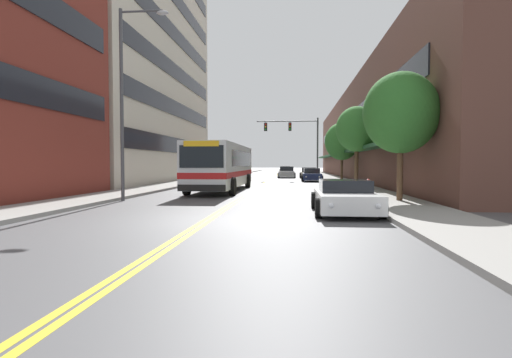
% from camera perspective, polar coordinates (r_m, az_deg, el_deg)
% --- Properties ---
extents(ground_plane, '(240.00, 240.00, 0.00)m').
position_cam_1_polar(ground_plane, '(48.97, 2.36, 0.18)').
color(ground_plane, '#4C4C4F').
extents(sidewalk_left, '(2.80, 106.00, 0.15)m').
position_cam_1_polar(sidewalk_left, '(49.82, -5.59, 0.29)').
color(sidewalk_left, gray).
rests_on(sidewalk_left, ground_plane).
extents(sidewalk_right, '(2.80, 106.00, 0.15)m').
position_cam_1_polar(sidewalk_right, '(49.08, 10.43, 0.23)').
color(sidewalk_right, gray).
rests_on(sidewalk_right, ground_plane).
extents(centre_line, '(0.34, 106.00, 0.01)m').
position_cam_1_polar(centre_line, '(48.97, 2.36, 0.18)').
color(centre_line, yellow).
rests_on(centre_line, ground_plane).
extents(office_tower_left, '(12.08, 27.13, 24.28)m').
position_cam_1_polar(office_tower_left, '(42.54, -19.35, 16.24)').
color(office_tower_left, beige).
rests_on(office_tower_left, ground_plane).
extents(storefront_row_right, '(9.10, 68.00, 10.21)m').
position_cam_1_polar(storefront_row_right, '(49.97, 16.96, 5.98)').
color(storefront_row_right, brown).
rests_on(storefront_row_right, ground_plane).
extents(city_bus, '(2.84, 11.77, 2.91)m').
position_cam_1_polar(city_bus, '(25.83, -4.77, 2.02)').
color(city_bus, silver).
rests_on(city_bus, ground_plane).
extents(car_red_parked_left_near, '(2.02, 4.86, 1.33)m').
position_cam_1_polar(car_red_parked_left_near, '(43.26, -3.88, 0.73)').
color(car_red_parked_left_near, maroon).
rests_on(car_red_parked_left_near, ground_plane).
extents(car_slate_blue_parked_left_mid, '(2.15, 4.30, 1.30)m').
position_cam_1_polar(car_slate_blue_parked_left_mid, '(36.58, -5.69, 0.45)').
color(car_slate_blue_parked_left_mid, '#475675').
rests_on(car_slate_blue_parked_left_mid, ground_plane).
extents(car_white_parked_right_foreground, '(2.21, 4.56, 1.17)m').
position_cam_1_polar(car_white_parked_right_foreground, '(14.32, 12.58, -2.56)').
color(car_white_parked_right_foreground, white).
rests_on(car_white_parked_right_foreground, ground_plane).
extents(car_navy_parked_right_mid, '(2.03, 4.20, 1.29)m').
position_cam_1_polar(car_navy_parked_right_mid, '(39.65, 7.97, 0.54)').
color(car_navy_parked_right_mid, '#19234C').
rests_on(car_navy_parked_right_mid, ground_plane).
extents(car_champagne_parked_right_far, '(2.17, 4.40, 1.27)m').
position_cam_1_polar(car_champagne_parked_right_far, '(48.37, 7.54, 0.83)').
color(car_champagne_parked_right_far, beige).
rests_on(car_champagne_parked_right_far, ground_plane).
extents(car_silver_moving_lead, '(2.18, 4.81, 1.38)m').
position_cam_1_polar(car_silver_moving_lead, '(49.58, 4.43, 0.93)').
color(car_silver_moving_lead, '#B7B7BC').
rests_on(car_silver_moving_lead, ground_plane).
extents(car_charcoal_moving_second, '(2.03, 4.48, 1.33)m').
position_cam_1_polar(car_charcoal_moving_second, '(64.38, 4.22, 1.21)').
color(car_charcoal_moving_second, '#232328').
rests_on(car_charcoal_moving_second, ground_plane).
extents(traffic_signal_mast, '(6.81, 0.38, 6.76)m').
position_cam_1_polar(traffic_signal_mast, '(44.39, 5.83, 6.21)').
color(traffic_signal_mast, '#47474C').
rests_on(traffic_signal_mast, ground_plane).
extents(street_lamp_left_near, '(2.34, 0.28, 8.83)m').
position_cam_1_polar(street_lamp_left_near, '(19.73, -17.86, 12.18)').
color(street_lamp_left_near, '#47474C').
rests_on(street_lamp_left_near, ground_plane).
extents(street_tree_right_near, '(3.19, 3.19, 5.54)m').
position_cam_1_polar(street_tree_right_near, '(18.52, 19.96, 8.86)').
color(street_tree_right_near, brown).
rests_on(street_tree_right_near, sidewalk_right).
extents(street_tree_right_mid, '(2.99, 2.99, 5.74)m').
position_cam_1_polar(street_tree_right_mid, '(29.97, 14.18, 6.90)').
color(street_tree_right_mid, brown).
rests_on(street_tree_right_mid, sidewalk_right).
extents(street_tree_right_far, '(3.40, 3.40, 5.68)m').
position_cam_1_polar(street_tree_right_far, '(40.78, 12.17, 5.27)').
color(street_tree_right_far, brown).
rests_on(street_tree_right_far, sidewalk_right).
extents(fire_hydrant, '(0.35, 0.27, 0.90)m').
position_cam_1_polar(fire_hydrant, '(18.61, 15.68, -1.40)').
color(fire_hydrant, red).
rests_on(fire_hydrant, sidewalk_right).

